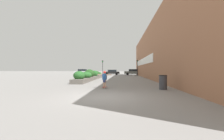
{
  "coord_description": "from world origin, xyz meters",
  "views": [
    {
      "loc": [
        1.07,
        -7.86,
        1.44
      ],
      "look_at": [
        -0.14,
        8.9,
        1.41
      ],
      "focal_mm": 24.0,
      "sensor_mm": 36.0,
      "label": 1
    }
  ],
  "objects_px": {
    "trash_bin": "(163,82)",
    "traffic_light_right": "(137,65)",
    "car_leftmost": "(163,72)",
    "car_center_right": "(112,72)",
    "skateboard": "(105,87)",
    "car_rightmost": "(133,72)",
    "skateboarder": "(105,77)",
    "traffic_light_left": "(103,65)",
    "car_center_left": "(82,72)"
  },
  "relations": [
    {
      "from": "car_leftmost",
      "to": "car_rightmost",
      "type": "relative_size",
      "value": 0.88
    },
    {
      "from": "skateboard",
      "to": "trash_bin",
      "type": "distance_m",
      "value": 4.39
    },
    {
      "from": "car_center_right",
      "to": "traffic_light_right",
      "type": "height_order",
      "value": "traffic_light_right"
    },
    {
      "from": "car_center_left",
      "to": "traffic_light_right",
      "type": "bearing_deg",
      "value": -109.46
    },
    {
      "from": "trash_bin",
      "to": "car_center_left",
      "type": "distance_m",
      "value": 34.9
    },
    {
      "from": "car_center_left",
      "to": "traffic_light_right",
      "type": "relative_size",
      "value": 1.07
    },
    {
      "from": "car_center_left",
      "to": "car_leftmost",
      "type": "bearing_deg",
      "value": -92.86
    },
    {
      "from": "skateboard",
      "to": "car_center_left",
      "type": "bearing_deg",
      "value": 124.63
    },
    {
      "from": "skateboarder",
      "to": "car_center_right",
      "type": "height_order",
      "value": "car_center_right"
    },
    {
      "from": "trash_bin",
      "to": "traffic_light_left",
      "type": "relative_size",
      "value": 0.27
    },
    {
      "from": "car_center_left",
      "to": "traffic_light_left",
      "type": "distance_m",
      "value": 8.51
    },
    {
      "from": "car_center_right",
      "to": "car_leftmost",
      "type": "bearing_deg",
      "value": -94.76
    },
    {
      "from": "trash_bin",
      "to": "car_leftmost",
      "type": "height_order",
      "value": "car_leftmost"
    },
    {
      "from": "skateboarder",
      "to": "car_rightmost",
      "type": "relative_size",
      "value": 0.27
    },
    {
      "from": "skateboarder",
      "to": "car_center_left",
      "type": "height_order",
      "value": "car_center_left"
    },
    {
      "from": "trash_bin",
      "to": "car_rightmost",
      "type": "xyz_separation_m",
      "value": [
        -0.16,
        29.98,
        0.31
      ]
    },
    {
      "from": "trash_bin",
      "to": "traffic_light_left",
      "type": "height_order",
      "value": "traffic_light_left"
    },
    {
      "from": "skateboard",
      "to": "car_leftmost",
      "type": "distance_m",
      "value": 32.46
    },
    {
      "from": "skateboarder",
      "to": "trash_bin",
      "type": "height_order",
      "value": "skateboarder"
    },
    {
      "from": "car_leftmost",
      "to": "car_rightmost",
      "type": "bearing_deg",
      "value": -86.41
    },
    {
      "from": "skateboarder",
      "to": "car_center_left",
      "type": "distance_m",
      "value": 32.79
    },
    {
      "from": "car_leftmost",
      "to": "car_center_right",
      "type": "xyz_separation_m",
      "value": [
        -14.17,
        1.18,
        -0.0
      ]
    },
    {
      "from": "car_leftmost",
      "to": "car_center_left",
      "type": "height_order",
      "value": "car_center_left"
    },
    {
      "from": "car_rightmost",
      "to": "traffic_light_right",
      "type": "bearing_deg",
      "value": -167.54
    },
    {
      "from": "car_center_right",
      "to": "car_rightmost",
      "type": "distance_m",
      "value": 6.13
    },
    {
      "from": "skateboard",
      "to": "traffic_light_right",
      "type": "bearing_deg",
      "value": 95.08
    },
    {
      "from": "car_leftmost",
      "to": "traffic_light_left",
      "type": "relative_size",
      "value": 1.06
    },
    {
      "from": "trash_bin",
      "to": "traffic_light_right",
      "type": "distance_m",
      "value": 26.28
    },
    {
      "from": "car_leftmost",
      "to": "car_center_left",
      "type": "xyz_separation_m",
      "value": [
        -22.86,
        1.14,
        0.07
      ]
    },
    {
      "from": "skateboard",
      "to": "skateboarder",
      "type": "distance_m",
      "value": 0.78
    },
    {
      "from": "skateboarder",
      "to": "traffic_light_right",
      "type": "relative_size",
      "value": 0.32
    },
    {
      "from": "car_center_right",
      "to": "traffic_light_left",
      "type": "relative_size",
      "value": 1.17
    },
    {
      "from": "car_rightmost",
      "to": "traffic_light_left",
      "type": "height_order",
      "value": "traffic_light_left"
    },
    {
      "from": "car_rightmost",
      "to": "traffic_light_left",
      "type": "distance_m",
      "value": 8.71
    },
    {
      "from": "trash_bin",
      "to": "car_center_right",
      "type": "xyz_separation_m",
      "value": [
        -6.05,
        31.68,
        0.24
      ]
    },
    {
      "from": "skateboard",
      "to": "car_center_right",
      "type": "xyz_separation_m",
      "value": [
        -1.71,
        31.14,
        0.69
      ]
    },
    {
      "from": "car_leftmost",
      "to": "traffic_light_right",
      "type": "xyz_separation_m",
      "value": [
        -7.44,
        -4.31,
        1.83
      ]
    },
    {
      "from": "skateboard",
      "to": "car_rightmost",
      "type": "height_order",
      "value": "car_rightmost"
    },
    {
      "from": "trash_bin",
      "to": "car_center_left",
      "type": "bearing_deg",
      "value": 114.97
    },
    {
      "from": "car_leftmost",
      "to": "car_center_right",
      "type": "distance_m",
      "value": 14.22
    },
    {
      "from": "car_leftmost",
      "to": "traffic_light_right",
      "type": "relative_size",
      "value": 1.05
    },
    {
      "from": "car_center_left",
      "to": "car_rightmost",
      "type": "relative_size",
      "value": 0.9
    },
    {
      "from": "car_leftmost",
      "to": "car_center_left",
      "type": "bearing_deg",
      "value": -92.86
    },
    {
      "from": "skateboarder",
      "to": "car_center_right",
      "type": "xyz_separation_m",
      "value": [
        -1.71,
        31.14,
        -0.09
      ]
    },
    {
      "from": "trash_bin",
      "to": "traffic_light_right",
      "type": "height_order",
      "value": "traffic_light_right"
    },
    {
      "from": "car_leftmost",
      "to": "car_center_left",
      "type": "distance_m",
      "value": 22.89
    },
    {
      "from": "car_leftmost",
      "to": "car_center_right",
      "type": "height_order",
      "value": "car_leftmost"
    },
    {
      "from": "car_leftmost",
      "to": "car_rightmost",
      "type": "xyz_separation_m",
      "value": [
        -8.28,
        -0.52,
        0.07
      ]
    },
    {
      "from": "skateboarder",
      "to": "car_center_left",
      "type": "bearing_deg",
      "value": 124.63
    },
    {
      "from": "car_center_left",
      "to": "traffic_light_right",
      "type": "height_order",
      "value": "traffic_light_right"
    }
  ]
}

